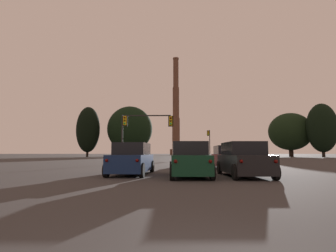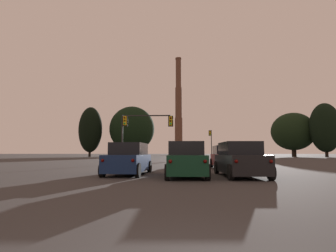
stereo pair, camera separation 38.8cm
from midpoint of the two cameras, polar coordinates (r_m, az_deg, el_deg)
The scene contains 12 objects.
suv_center_lane_second at distance 14.32m, azimuth 4.58°, elevation -7.35°, with size 2.24×4.96×1.86m.
sedan_center_lane_front at distance 22.17m, azimuth 4.71°, elevation -7.40°, with size 2.11×4.75×1.43m.
suv_right_lane_second at distance 14.86m, azimuth 16.06°, elevation -7.09°, with size 2.28×4.97×1.86m.
suv_left_lane_second at distance 15.86m, azimuth -7.79°, elevation -7.17°, with size 2.26×4.96×1.86m.
suv_right_lane_front at distance 22.06m, azimuth 12.95°, elevation -6.69°, with size 2.13×4.91×1.86m.
traffic_light_overhead_left at distance 30.13m, azimuth -5.84°, elevation -0.00°, with size 6.05×0.50×5.62m.
traffic_light_far_right at distance 60.91m, azimuth 9.49°, elevation -2.99°, with size 0.78×0.50×6.47m.
smokestack at distance 141.38m, azimuth 2.40°, elevation 2.14°, with size 6.58×6.58×53.35m.
treeline_center_right at distance 81.68m, azimuth -7.71°, elevation -0.66°, with size 13.84×12.46×15.58m.
treeline_right_mid at distance 91.73m, azimuth 25.68°, elevation -1.08°, with size 13.38×12.04×13.91m.
treeline_far_right at distance 88.42m, azimuth 31.13°, elevation -0.30°, with size 8.54×7.69×15.69m.
treeline_far_left at distance 83.63m, azimuth -16.41°, elevation -0.76°, with size 7.08×6.37×15.31m.
Camera 2 is at (-0.25, -1.87, 1.28)m, focal length 28.00 mm.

